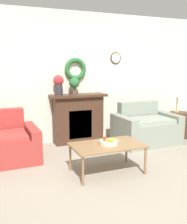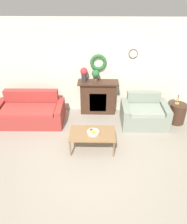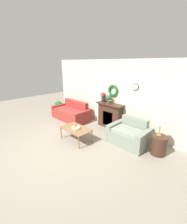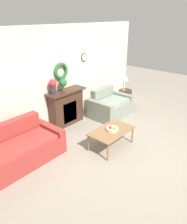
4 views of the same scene
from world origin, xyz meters
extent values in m
plane|color=gray|center=(0.00, 0.00, 0.00)|extent=(16.00, 16.00, 0.00)
cube|color=beige|center=(0.00, 2.66, 1.35)|extent=(6.80, 0.06, 2.70)
cylinder|color=#382319|center=(1.08, 2.61, 1.77)|extent=(0.25, 0.02, 0.25)
cylinder|color=white|center=(1.08, 2.60, 1.77)|extent=(0.21, 0.01, 0.21)
torus|color=#286633|center=(0.14, 2.58, 1.53)|extent=(0.46, 0.09, 0.46)
cube|color=#42281C|center=(0.14, 2.46, 0.49)|extent=(1.02, 0.34, 0.97)
cube|color=black|center=(0.14, 2.30, 0.41)|extent=(0.49, 0.02, 0.58)
cube|color=orange|center=(0.14, 2.29, 0.34)|extent=(0.39, 0.01, 0.32)
cube|color=#42281C|center=(0.14, 2.42, 1.00)|extent=(1.16, 0.41, 0.05)
cube|color=#9E332D|center=(-0.92, 1.86, 0.28)|extent=(0.18, 0.92, 0.56)
cube|color=gray|center=(1.43, 1.74, 0.23)|extent=(0.92, 0.69, 0.46)
cube|color=gray|center=(1.42, 2.18, 0.42)|extent=(0.92, 0.20, 0.84)
cube|color=gray|center=(0.88, 1.83, 0.30)|extent=(0.18, 0.88, 0.60)
cube|color=gray|center=(1.97, 1.84, 0.30)|extent=(0.18, 0.88, 0.60)
cube|color=gray|center=(1.43, 1.74, 0.50)|extent=(0.88, 0.64, 0.08)
cube|color=olive|center=(0.02, 0.76, 0.43)|extent=(1.07, 0.65, 0.03)
cylinder|color=olive|center=(-0.48, 0.48, 0.21)|extent=(0.04, 0.04, 0.42)
cylinder|color=olive|center=(0.51, 0.48, 0.21)|extent=(0.04, 0.04, 0.42)
cylinder|color=olive|center=(-0.48, 1.05, 0.21)|extent=(0.04, 0.04, 0.42)
cylinder|color=olive|center=(0.51, 1.05, 0.21)|extent=(0.04, 0.04, 0.42)
cylinder|color=beige|center=(0.03, 0.75, 0.47)|extent=(0.29, 0.29, 0.06)
sphere|color=#B2231E|center=(-0.01, 0.77, 0.52)|extent=(0.08, 0.08, 0.08)
sphere|color=orange|center=(0.03, 0.68, 0.52)|extent=(0.07, 0.07, 0.07)
ellipsoid|color=yellow|center=(0.05, 0.71, 0.52)|extent=(0.17, 0.10, 0.04)
cylinder|color=#42281C|center=(2.38, 1.95, 0.29)|extent=(0.45, 0.45, 0.57)
cylinder|color=#B28E42|center=(2.32, 1.99, 0.58)|extent=(0.12, 0.12, 0.02)
cylinder|color=#B28E42|center=(2.32, 1.99, 0.76)|extent=(0.03, 0.03, 0.34)
cone|color=silver|center=(2.32, 1.99, 1.04)|extent=(0.32, 0.32, 0.21)
cylinder|color=#2D2D33|center=(-0.26, 2.46, 1.13)|extent=(0.15, 0.15, 0.22)
sphere|color=#B72D33|center=(-0.26, 2.46, 1.31)|extent=(0.21, 0.21, 0.21)
cylinder|color=brown|center=(0.06, 2.44, 1.06)|extent=(0.11, 0.11, 0.09)
cylinder|color=#4C3823|center=(0.06, 2.44, 1.14)|extent=(0.02, 0.02, 0.06)
sphere|color=#286633|center=(0.06, 2.44, 1.26)|extent=(0.22, 0.22, 0.22)
camera|label=1|loc=(-1.62, -2.65, 1.61)|focal=42.00mm
camera|label=2|loc=(0.13, -3.32, 3.50)|focal=35.00mm
camera|label=3|loc=(3.74, -2.11, 2.58)|focal=24.00mm
camera|label=4|loc=(-3.63, -1.87, 2.92)|focal=35.00mm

